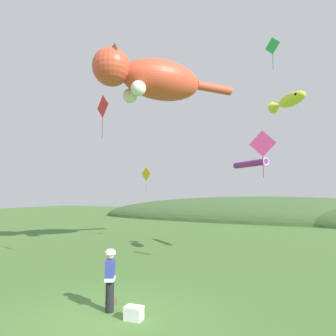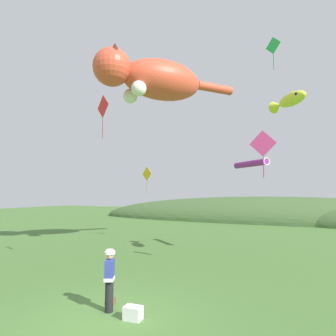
{
  "view_description": "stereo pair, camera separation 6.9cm",
  "coord_description": "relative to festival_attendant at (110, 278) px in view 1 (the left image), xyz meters",
  "views": [
    {
      "loc": [
        5.16,
        -6.95,
        3.4
      ],
      "look_at": [
        0.0,
        4.0,
        4.45
      ],
      "focal_mm": 32.0,
      "sensor_mm": 36.0,
      "label": 1
    },
    {
      "loc": [
        5.23,
        -6.92,
        3.4
      ],
      "look_at": [
        0.0,
        4.0,
        4.45
      ],
      "focal_mm": 32.0,
      "sensor_mm": 36.0,
      "label": 2
    }
  ],
  "objects": [
    {
      "name": "kite_diamond_gold",
      "position": [
        -5.35,
        11.58,
        3.88
      ],
      "size": [
        0.97,
        0.38,
        1.93
      ],
      "color": "yellow"
    },
    {
      "name": "kite_diamond_green",
      "position": [
        3.79,
        9.45,
        10.58
      ],
      "size": [
        0.85,
        0.52,
        1.88
      ],
      "color": "green"
    },
    {
      "name": "kite_fish_windsock",
      "position": [
        4.6,
        7.41,
        6.79
      ],
      "size": [
        1.94,
        2.12,
        0.7
      ],
      "color": "yellow"
    },
    {
      "name": "kite_diamond_red",
      "position": [
        -2.65,
        2.92,
        6.22
      ],
      "size": [
        0.93,
        0.45,
        1.92
      ],
      "color": "red"
    },
    {
      "name": "distant_hill_ridge",
      "position": [
        4.04,
        32.01,
        -0.95
      ],
      "size": [
        54.49,
        13.92,
        6.12
      ],
      "color": "#426033",
      "rests_on": "ground"
    },
    {
      "name": "ground_plane",
      "position": [
        0.18,
        -0.42,
        -0.95
      ],
      "size": [
        120.0,
        120.0,
        0.0
      ],
      "primitive_type": "plane",
      "color": "#477033"
    },
    {
      "name": "festival_attendant",
      "position": [
        0.0,
        0.0,
        0.0
      ],
      "size": [
        0.42,
        0.49,
        1.77
      ],
      "color": "black",
      "rests_on": "ground"
    },
    {
      "name": "kite_diamond_pink",
      "position": [
        3.61,
        5.75,
        4.56
      ],
      "size": [
        1.13,
        0.03,
        2.03
      ],
      "color": "#E53F8C"
    },
    {
      "name": "picnic_cooler",
      "position": [
        0.92,
        -0.17,
        -0.77
      ],
      "size": [
        0.51,
        0.36,
        0.36
      ],
      "color": "white",
      "rests_on": "ground"
    },
    {
      "name": "kite_spool",
      "position": [
        -0.23,
        0.5,
        -0.84
      ],
      "size": [
        0.12,
        0.23,
        0.23
      ],
      "color": "olive",
      "rests_on": "ground"
    },
    {
      "name": "kite_giant_cat",
      "position": [
        -3.12,
        8.19,
        9.45
      ],
      "size": [
        6.59,
        7.86,
        2.89
      ],
      "color": "#E04C33"
    },
    {
      "name": "kite_tube_streamer",
      "position": [
        2.34,
        10.02,
        4.16
      ],
      "size": [
        2.27,
        2.03,
        0.44
      ],
      "color": "#8C268C"
    }
  ]
}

